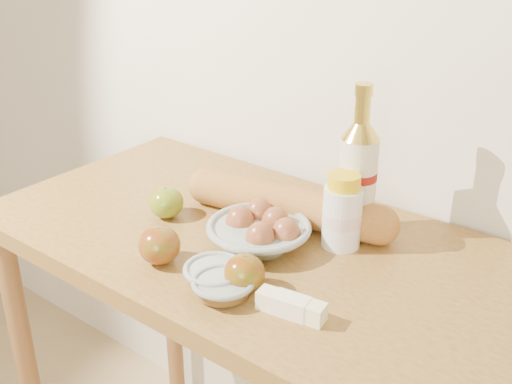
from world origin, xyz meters
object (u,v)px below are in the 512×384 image
table (265,294)px  baguette (288,204)px  bourbon_bottle (358,176)px  egg_bowl (260,231)px  cream_bottle (342,213)px

table → baguette: 0.19m
bourbon_bottle → egg_bowl: bearing=-149.3°
table → egg_bowl: 0.15m
table → bourbon_bottle: 0.31m
table → cream_bottle: bearing=32.9°
egg_bowl → baguette: bearing=97.7°
bourbon_bottle → baguette: (-0.13, -0.04, -0.09)m
cream_bottle → egg_bowl: (-0.13, -0.10, -0.04)m
cream_bottle → egg_bowl: 0.16m
bourbon_bottle → egg_bowl: (-0.12, -0.16, -0.10)m
cream_bottle → egg_bowl: cream_bottle is taller
table → egg_bowl: size_ratio=4.50×
bourbon_bottle → baguette: bearing=176.2°
bourbon_bottle → cream_bottle: 0.08m
table → egg_bowl: bearing=-92.3°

